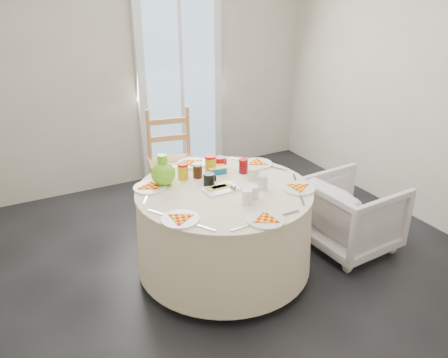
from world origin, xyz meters
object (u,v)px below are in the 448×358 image
table (224,228)px  green_pitcher (163,167)px  wooden_chair (174,167)px  armchair (353,207)px

table → green_pitcher: 0.68m
wooden_chair → green_pitcher: green_pitcher is taller
armchair → green_pitcher: (-1.50, 0.49, 0.48)m
table → wooden_chair: (0.04, 1.13, 0.09)m
wooden_chair → table: bearing=-81.1°
table → green_pitcher: green_pitcher is taller
table → armchair: bearing=-11.0°
table → green_pitcher: (-0.37, 0.28, 0.49)m
table → wooden_chair: 1.14m
green_pitcher → table: bearing=-17.1°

